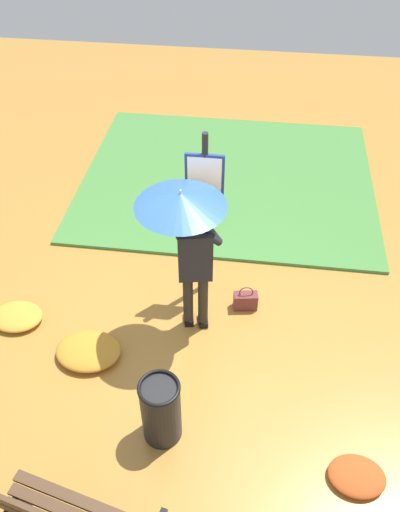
% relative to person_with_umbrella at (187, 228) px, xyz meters
% --- Properties ---
extents(ground_plane, '(18.00, 18.00, 0.00)m').
position_rel_person_with_umbrella_xyz_m(ground_plane, '(-0.06, 0.12, -1.55)').
color(ground_plane, '#B27A33').
extents(grass_verge, '(4.80, 4.00, 0.05)m').
position_rel_person_with_umbrella_xyz_m(grass_verge, '(-0.19, -3.21, -1.53)').
color(grass_verge, '#47843D').
rests_on(grass_verge, ground_plane).
extents(person_with_umbrella, '(0.96, 0.96, 2.04)m').
position_rel_person_with_umbrella_xyz_m(person_with_umbrella, '(0.00, 0.00, 0.00)').
color(person_with_umbrella, '#2D2823').
rests_on(person_with_umbrella, ground_plane).
extents(info_sign_post, '(0.44, 0.07, 2.30)m').
position_rel_person_with_umbrella_xyz_m(info_sign_post, '(-0.10, -0.66, -0.11)').
color(info_sign_post, black).
rests_on(info_sign_post, ground_plane).
extents(handbag, '(0.32, 0.19, 0.37)m').
position_rel_person_with_umbrella_xyz_m(handbag, '(-0.67, -0.36, -1.42)').
color(handbag, brown).
rests_on(handbag, ground_plane).
extents(trash_bin, '(0.42, 0.42, 0.83)m').
position_rel_person_with_umbrella_xyz_m(trash_bin, '(0.06, 1.49, -1.13)').
color(trash_bin, black).
rests_on(trash_bin, ground_plane).
extents(shrub_cluster, '(0.69, 0.63, 0.57)m').
position_rel_person_with_umbrella_xyz_m(shrub_cluster, '(0.27, -2.17, -1.29)').
color(shrub_cluster, '#285628').
rests_on(shrub_cluster, ground_plane).
extents(leaf_pile_near_person, '(0.76, 0.61, 0.17)m').
position_rel_person_with_umbrella_xyz_m(leaf_pile_near_person, '(1.10, 0.63, -1.47)').
color(leaf_pile_near_person, '#C68428').
rests_on(leaf_pile_near_person, ground_plane).
extents(leaf_pile_by_bench, '(0.56, 0.45, 0.12)m').
position_rel_person_with_umbrella_xyz_m(leaf_pile_by_bench, '(-1.89, 1.73, -1.49)').
color(leaf_pile_by_bench, '#B74C1E').
rests_on(leaf_pile_by_bench, ground_plane).
extents(leaf_pile_far_path, '(0.64, 0.51, 0.14)m').
position_rel_person_with_umbrella_xyz_m(leaf_pile_far_path, '(2.14, 0.22, -1.48)').
color(leaf_pile_far_path, gold).
rests_on(leaf_pile_far_path, ground_plane).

